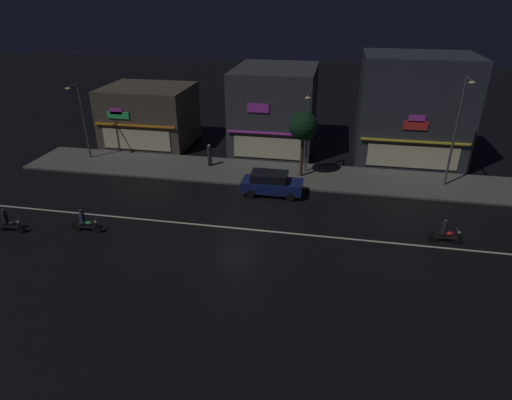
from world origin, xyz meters
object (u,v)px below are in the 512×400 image
Objects in this scene: motorcycle_lead at (445,233)px; streetlamp_east at (458,125)px; streetlamp_west at (81,115)px; traffic_cone at (250,190)px; pedestrian_on_sidewalk at (210,156)px; parked_car_near_kerb at (271,183)px; streetlamp_mid at (307,126)px; motorcycle_following at (85,222)px; motorcycle_opposite_lane at (8,222)px.

streetlamp_east is at bearing 78.73° from motorcycle_lead.
traffic_cone is at bearing -15.06° from streetlamp_west.
pedestrian_on_sidewalk is at bearing 134.52° from traffic_cone.
streetlamp_east reaches higher than streetlamp_west.
streetlamp_mid is at bearing -115.42° from parked_car_near_kerb.
motorcycle_lead and motorcycle_following have the same top height.
streetlamp_east is 30.12m from motorcycle_opposite_lane.
motorcycle_opposite_lane is at bearing -156.69° from streetlamp_east.
streetlamp_east is at bearing -157.92° from motorcycle_opposite_lane.
motorcycle_opposite_lane is (-27.40, -11.81, -4.14)m from streetlamp_east.
streetlamp_west is at bearing 55.68° from pedestrian_on_sidewalk.
pedestrian_on_sidewalk is 0.97× the size of motorcycle_lead.
motorcycle_opposite_lane is (-25.76, -3.59, 0.00)m from motorcycle_lead.
streetlamp_west is 18.63m from streetlamp_mid.
streetlamp_east is 18.75m from pedestrian_on_sidewalk.
pedestrian_on_sidewalk is 0.43× the size of parked_car_near_kerb.
parked_car_near_kerb reaches higher than motorcycle_following.
pedestrian_on_sidewalk is at bearing 177.95° from streetlamp_east.
streetlamp_west is at bearing -13.45° from parked_car_near_kerb.
streetlamp_east reaches higher than motorcycle_following.
streetlamp_mid is at bearing -144.72° from motorcycle_opposite_lane.
streetlamp_east is 9.35m from motorcycle_lead.
motorcycle_lead is at bearing -45.30° from streetlamp_mid.
parked_car_near_kerb is at bearing -13.45° from streetlamp_west.
motorcycle_following is 1.00× the size of motorcycle_opposite_lane.
motorcycle_lead is at bearing -153.85° from pedestrian_on_sidewalk.
parked_car_near_kerb is 11.84m from motorcycle_lead.
streetlamp_west is at bearing 162.66° from motorcycle_lead.
streetlamp_west is 3.47× the size of pedestrian_on_sidewalk.
motorcycle_following is at bearing -170.57° from motorcycle_opposite_lane.
traffic_cone is (8.74, 7.26, -0.36)m from motorcycle_following.
pedestrian_on_sidewalk reaches higher than parked_car_near_kerb.
traffic_cone is at bearing 2.88° from parked_car_near_kerb.
motorcycle_opposite_lane is at bearing -82.00° from streetlamp_west.
pedestrian_on_sidewalk reaches higher than motorcycle_lead.
motorcycle_opposite_lane is (-9.05, -12.46, -0.37)m from pedestrian_on_sidewalk.
traffic_cone is (13.31, 8.12, -0.36)m from motorcycle_opposite_lane.
streetlamp_east reaches higher than parked_car_near_kerb.
motorcycle_lead is (10.90, -4.61, -0.24)m from parked_car_near_kerb.
pedestrian_on_sidewalk is (10.76, 0.30, -2.96)m from streetlamp_west.
motorcycle_lead is (16.72, -8.87, -0.37)m from pedestrian_on_sidewalk.
streetlamp_west is 12.73m from motorcycle_opposite_lane.
motorcycle_following is (-21.19, -2.73, 0.00)m from motorcycle_lead.
parked_car_near_kerb is 12.65m from motorcycle_following.
streetlamp_mid is (18.63, 0.36, -0.01)m from streetlamp_west.
motorcycle_lead is at bearing -20.02° from traffic_cone.
traffic_cone is at bearing -129.34° from streetlamp_mid.
pedestrian_on_sidewalk is at bearing -179.56° from streetlamp_mid.
streetlamp_mid reaches higher than traffic_cone.
streetlamp_west is at bearing 179.29° from streetlamp_east.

